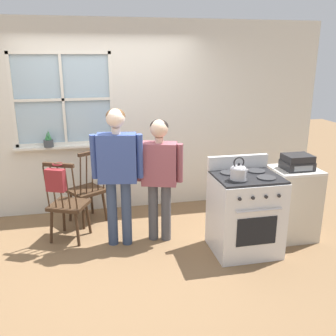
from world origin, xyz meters
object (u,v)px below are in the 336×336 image
(person_teen_center, at_px, (159,169))
(side_counter, at_px, (292,203))
(person_elderly_left, at_px, (117,164))
(stove, at_px, (245,213))
(kettle, at_px, (238,172))
(chair_near_wall, at_px, (88,190))
(stereo, at_px, (297,162))
(potted_plant, at_px, (48,141))
(handbag, at_px, (56,180))
(chair_by_window, at_px, (68,205))

(person_teen_center, height_order, side_counter, person_teen_center)
(person_elderly_left, distance_m, person_teen_center, 0.50)
(person_elderly_left, bearing_deg, stove, -8.35)
(kettle, bearing_deg, side_counter, 20.72)
(chair_near_wall, height_order, person_teen_center, person_teen_center)
(stereo, bearing_deg, potted_plant, 155.40)
(person_teen_center, relative_size, potted_plant, 6.44)
(kettle, xyz_separation_m, stereo, (0.88, 0.31, -0.04))
(person_elderly_left, relative_size, person_teen_center, 1.09)
(person_elderly_left, bearing_deg, handbag, -173.67)
(chair_by_window, bearing_deg, stove, -175.31)
(chair_near_wall, xyz_separation_m, potted_plant, (-0.48, 0.35, 0.63))
(potted_plant, bearing_deg, person_teen_center, -38.44)
(chair_near_wall, xyz_separation_m, handbag, (-0.34, -0.69, 0.41))
(stereo, bearing_deg, kettle, -160.47)
(chair_near_wall, distance_m, potted_plant, 0.87)
(stove, distance_m, handbag, 2.20)
(person_elderly_left, bearing_deg, chair_by_window, 166.90)
(chair_by_window, relative_size, person_teen_center, 0.68)
(kettle, bearing_deg, handbag, 161.96)
(person_teen_center, xyz_separation_m, kettle, (0.75, -0.61, 0.10))
(person_teen_center, relative_size, kettle, 6.12)
(handbag, relative_size, stereo, 0.90)
(side_counter, distance_m, stereo, 0.54)
(stereo, bearing_deg, person_teen_center, 169.74)
(person_elderly_left, bearing_deg, potted_plant, 137.77)
(chair_near_wall, relative_size, person_teen_center, 0.68)
(person_teen_center, bearing_deg, stereo, 7.38)
(side_counter, relative_size, stereo, 2.65)
(handbag, height_order, side_counter, handbag)
(chair_near_wall, xyz_separation_m, person_elderly_left, (0.36, -0.73, 0.56))
(person_elderly_left, relative_size, stove, 1.52)
(stove, bearing_deg, person_elderly_left, 161.92)
(potted_plant, xyz_separation_m, stereo, (2.97, -1.36, -0.10))
(potted_plant, bearing_deg, side_counter, -24.27)
(person_teen_center, xyz_separation_m, handbag, (-1.19, 0.02, -0.06))
(kettle, bearing_deg, stereo, 19.53)
(person_teen_center, distance_m, handbag, 1.20)
(person_elderly_left, height_order, stereo, person_elderly_left)
(person_elderly_left, relative_size, potted_plant, 7.04)
(stove, xyz_separation_m, stereo, (0.72, 0.18, 0.51))
(person_teen_center, distance_m, potted_plant, 1.72)
(chair_by_window, distance_m, stereo, 2.83)
(person_teen_center, relative_size, side_counter, 1.68)
(potted_plant, bearing_deg, handbag, -81.93)
(chair_by_window, height_order, potted_plant, potted_plant)
(potted_plant, bearing_deg, kettle, -38.71)
(chair_near_wall, relative_size, stove, 0.95)
(person_teen_center, bearing_deg, stove, -9.96)
(person_elderly_left, distance_m, handbag, 0.72)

